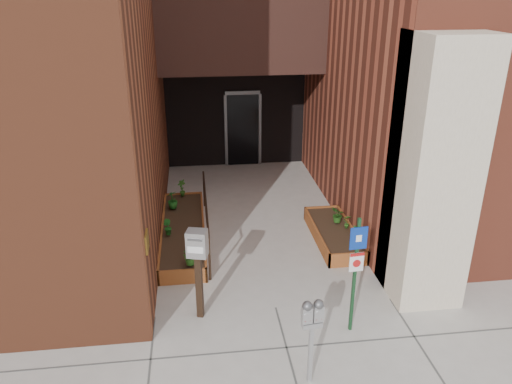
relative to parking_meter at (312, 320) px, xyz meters
name	(u,v)px	position (x,y,z in m)	size (l,w,h in m)	color
ground	(276,308)	(-0.19, 1.69, -1.01)	(80.00, 80.00, 0.00)	#9E9991
planter_left	(183,232)	(-1.74, 4.39, -0.88)	(0.90, 3.60, 0.30)	brown
planter_right	(334,235)	(1.41, 3.89, -0.88)	(0.80, 2.20, 0.30)	brown
handrail	(206,206)	(-1.24, 4.34, -0.26)	(0.04, 3.34, 0.90)	black
parking_meter	(312,320)	(0.00, 0.00, 0.00)	(0.30, 0.15, 1.30)	#A2A2A4
sign_post	(356,264)	(0.88, 0.98, 0.18)	(0.27, 0.07, 1.94)	#153C1E
payment_dropbox	(198,256)	(-1.44, 1.63, 0.12)	(0.36, 0.30, 1.56)	black
shrub_left_a	(191,256)	(-1.57, 2.79, -0.54)	(0.31, 0.31, 0.34)	#285F1B
shrub_left_b	(167,227)	(-2.04, 4.03, -0.55)	(0.18, 0.18, 0.32)	#195819
shrub_left_c	(172,200)	(-1.96, 5.31, -0.50)	(0.23, 0.23, 0.41)	#185518
shrub_left_d	(182,188)	(-1.76, 5.99, -0.50)	(0.22, 0.22, 0.41)	#295C1A
shrub_right_a	(356,234)	(1.66, 3.26, -0.55)	(0.18, 0.18, 0.33)	#195A1D
shrub_right_b	(347,221)	(1.66, 3.83, -0.56)	(0.16, 0.16, 0.30)	#2B611B
shrub_right_c	(338,215)	(1.55, 4.12, -0.54)	(0.30, 0.30, 0.33)	#235117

